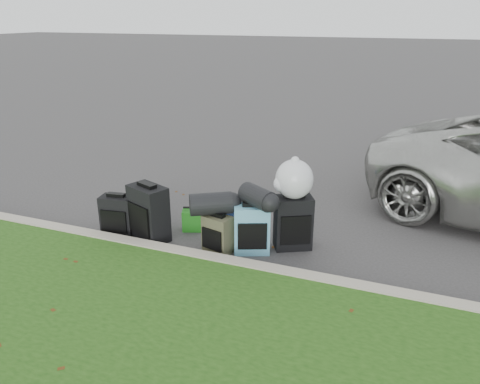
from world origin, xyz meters
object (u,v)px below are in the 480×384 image
(suitcase_olive, at_px, (218,234))
(tote_navy, at_px, (224,209))
(suitcase_small_black, at_px, (118,216))
(tote_green, at_px, (192,220))
(suitcase_large_black_right, at_px, (293,223))
(suitcase_teal, at_px, (252,229))
(suitcase_large_black_left, at_px, (149,213))

(suitcase_olive, bearing_deg, tote_navy, 122.81)
(suitcase_small_black, bearing_deg, tote_green, 20.72)
(suitcase_small_black, distance_m, tote_navy, 1.57)
(suitcase_large_black_right, bearing_deg, suitcase_olive, -179.38)
(suitcase_olive, bearing_deg, tote_green, 156.25)
(suitcase_olive, xyz_separation_m, tote_green, (-0.62, 0.49, -0.10))
(suitcase_small_black, xyz_separation_m, tote_green, (0.90, 0.51, -0.13))
(suitcase_teal, distance_m, suitcase_large_black_right, 0.56)
(tote_navy, bearing_deg, suitcase_teal, -62.46)
(suitcase_small_black, height_order, tote_navy, suitcase_small_black)
(tote_green, height_order, tote_navy, tote_navy)
(suitcase_olive, xyz_separation_m, suitcase_teal, (0.41, 0.16, 0.07))
(tote_navy, bearing_deg, suitcase_olive, -85.71)
(suitcase_teal, bearing_deg, tote_navy, 109.37)
(suitcase_teal, xyz_separation_m, tote_navy, (-0.75, 0.84, -0.16))
(suitcase_olive, distance_m, tote_green, 0.79)
(suitcase_large_black_left, relative_size, suitcase_teal, 1.20)
(suitcase_large_black_left, relative_size, tote_navy, 2.42)
(suitcase_large_black_right, bearing_deg, suitcase_small_black, 163.92)
(suitcase_large_black_left, bearing_deg, suitcase_olive, 21.80)
(suitcase_olive, height_order, suitcase_large_black_right, suitcase_large_black_right)
(tote_green, bearing_deg, suitcase_large_black_right, -20.39)
(suitcase_large_black_right, relative_size, tote_green, 2.36)
(tote_navy, bearing_deg, suitcase_small_black, -153.50)
(suitcase_large_black_left, bearing_deg, suitcase_teal, 28.27)
(suitcase_teal, relative_size, tote_green, 2.13)
(suitcase_large_black_left, xyz_separation_m, tote_green, (0.41, 0.49, -0.24))
(suitcase_small_black, xyz_separation_m, suitcase_large_black_left, (0.50, 0.02, 0.10))
(tote_navy, bearing_deg, tote_green, -133.11)
(suitcase_small_black, bearing_deg, suitcase_large_black_left, -6.30)
(suitcase_small_black, relative_size, tote_navy, 1.77)
(suitcase_large_black_left, distance_m, suitcase_large_black_right, 1.96)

